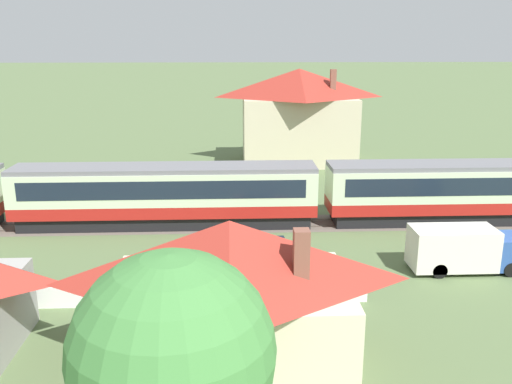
{
  "coord_description": "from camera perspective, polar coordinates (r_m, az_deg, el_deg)",
  "views": [
    {
      "loc": [
        -24.68,
        -33.83,
        12.02
      ],
      "look_at": [
        -23.15,
        0.79,
        2.37
      ],
      "focal_mm": 38.0,
      "sensor_mm": 36.0,
      "label": 1
    }
  ],
  "objects": [
    {
      "name": "passenger_train",
      "position": [
        36.83,
        7.32,
        0.12
      ],
      "size": [
        83.14,
        3.11,
        4.13
      ],
      "color": "#AD1E19",
      "rests_on": "ground_plane"
    },
    {
      "name": "railway_track",
      "position": [
        37.83,
        9.8,
        -3.19
      ],
      "size": [
        142.95,
        3.6,
        0.04
      ],
      "color": "#665B51",
      "rests_on": "ground_plane"
    },
    {
      "name": "station_house_red_roof",
      "position": [
        55.49,
        4.5,
        8.12
      ],
      "size": [
        12.05,
        8.01,
        9.44
      ],
      "color": "beige",
      "rests_on": "ground_plane"
    },
    {
      "name": "cottage_red_roof_2",
      "position": [
        20.81,
        -2.71,
        -10.22
      ],
      "size": [
        9.71,
        6.03,
        5.72
      ],
      "color": "beige",
      "rests_on": "ground_plane"
    },
    {
      "name": "parked_car_red",
      "position": [
        30.64,
        1.45,
        -6.33
      ],
      "size": [
        4.14,
        2.05,
        1.28
      ],
      "rotation": [
        0.0,
        0.0,
        0.09
      ],
      "color": "red",
      "rests_on": "ground_plane"
    },
    {
      "name": "delivery_truck_blue",
      "position": [
        31.43,
        21.28,
        -5.6
      ],
      "size": [
        6.4,
        2.08,
        2.43
      ],
      "color": "#2D519E",
      "rests_on": "ground_plane"
    },
    {
      "name": "yard_tree_0",
      "position": [
        13.51,
        -8.77,
        -16.35
      ],
      "size": [
        4.96,
        4.96,
        7.41
      ],
      "color": "brown",
      "rests_on": "ground_plane"
    }
  ]
}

